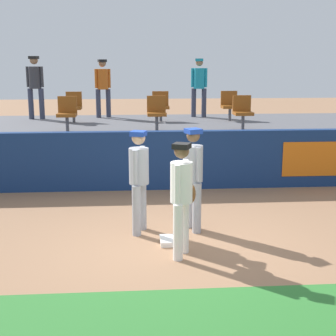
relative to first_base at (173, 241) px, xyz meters
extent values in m
plane|color=#936B4C|center=(0.09, -0.05, -0.04)|extent=(60.00, 60.00, 0.00)
cube|color=white|center=(0.00, 0.00, 0.00)|extent=(0.40, 0.40, 0.08)
cylinder|color=white|center=(0.14, -0.39, 0.38)|extent=(0.14, 0.14, 0.83)
cylinder|color=white|center=(0.02, -0.67, 0.38)|extent=(0.14, 0.14, 0.83)
cylinder|color=white|center=(0.08, -0.53, 1.08)|extent=(0.42, 0.42, 0.59)
sphere|color=brown|center=(0.08, -0.53, 1.54)|extent=(0.22, 0.22, 0.22)
cube|color=black|center=(0.08, -0.53, 1.61)|extent=(0.30, 0.30, 0.08)
cylinder|color=white|center=(0.15, -0.35, 1.10)|extent=(0.09, 0.09, 0.55)
cylinder|color=white|center=(0.00, -0.71, 1.10)|extent=(0.09, 0.09, 0.55)
ellipsoid|color=brown|center=(0.24, -0.39, 0.87)|extent=(0.19, 0.23, 0.28)
cylinder|color=#9EA3AD|center=(-0.46, 0.69, 0.38)|extent=(0.14, 0.14, 0.84)
cylinder|color=#9EA3AD|center=(-0.56, 0.40, 0.38)|extent=(0.14, 0.14, 0.84)
cylinder|color=#9EA3AD|center=(-0.51, 0.54, 1.10)|extent=(0.42, 0.42, 0.60)
sphere|color=tan|center=(-0.51, 0.54, 1.57)|extent=(0.22, 0.22, 0.22)
cube|color=#193899|center=(-0.51, 0.54, 1.64)|extent=(0.30, 0.30, 0.08)
cylinder|color=#9EA3AD|center=(-0.45, 0.73, 1.12)|extent=(0.09, 0.09, 0.56)
cylinder|color=#9EA3AD|center=(-0.58, 0.36, 1.12)|extent=(0.09, 0.09, 0.56)
cylinder|color=#9EA3AD|center=(0.33, 0.74, 0.39)|extent=(0.15, 0.15, 0.86)
cylinder|color=#9EA3AD|center=(0.44, 0.45, 0.39)|extent=(0.15, 0.15, 0.86)
cylinder|color=#9EA3AD|center=(0.39, 0.60, 1.12)|extent=(0.43, 0.43, 0.60)
sphere|color=brown|center=(0.39, 0.60, 1.59)|extent=(0.22, 0.22, 0.22)
cube|color=#193899|center=(0.39, 0.60, 1.66)|extent=(0.30, 0.30, 0.08)
cylinder|color=#9EA3AD|center=(0.31, 0.79, 1.14)|extent=(0.09, 0.09, 0.56)
cylinder|color=#9EA3AD|center=(0.46, 0.41, 1.14)|extent=(0.09, 0.09, 0.56)
cube|color=navy|center=(0.09, 3.39, 0.62)|extent=(18.00, 0.24, 1.31)
cube|color=orange|center=(3.51, 3.26, 0.62)|extent=(1.50, 0.02, 0.79)
cube|color=#59595E|center=(0.09, 5.96, 0.53)|extent=(18.00, 4.80, 1.14)
cylinder|color=#4C4C51|center=(-2.19, 4.76, 1.30)|extent=(0.08, 0.08, 0.40)
cube|color=#8C4714|center=(-2.19, 4.76, 1.50)|extent=(0.46, 0.44, 0.08)
cube|color=#8C4714|center=(-2.19, 4.95, 1.74)|extent=(0.46, 0.06, 0.40)
cylinder|color=#4C4C51|center=(0.01, 4.76, 1.30)|extent=(0.08, 0.08, 0.40)
cube|color=#8C4714|center=(0.01, 4.76, 1.50)|extent=(0.47, 0.44, 0.08)
cube|color=#8C4714|center=(0.01, 4.95, 1.74)|extent=(0.47, 0.06, 0.40)
cylinder|color=#4C4C51|center=(0.22, 6.56, 1.30)|extent=(0.08, 0.08, 0.40)
cube|color=#8C4714|center=(0.22, 6.56, 1.50)|extent=(0.46, 0.44, 0.08)
cube|color=#8C4714|center=(0.22, 6.75, 1.74)|extent=(0.46, 0.06, 0.40)
cylinder|color=#4C4C51|center=(2.20, 6.56, 1.30)|extent=(0.08, 0.08, 0.40)
cube|color=#8C4714|center=(2.20, 6.56, 1.50)|extent=(0.47, 0.44, 0.08)
cube|color=#8C4714|center=(2.20, 6.75, 1.74)|extent=(0.47, 0.06, 0.40)
cylinder|color=#4C4C51|center=(2.17, 4.76, 1.30)|extent=(0.08, 0.08, 0.40)
cube|color=#8C4714|center=(2.17, 4.76, 1.50)|extent=(0.46, 0.44, 0.08)
cube|color=#8C4714|center=(2.17, 4.95, 1.74)|extent=(0.46, 0.06, 0.40)
cylinder|color=#4C4C51|center=(-2.23, 6.56, 1.30)|extent=(0.08, 0.08, 0.40)
cube|color=#8C4714|center=(-2.23, 6.56, 1.50)|extent=(0.44, 0.44, 0.08)
cube|color=#8C4714|center=(-2.23, 6.75, 1.74)|extent=(0.44, 0.06, 0.40)
cylinder|color=#33384C|center=(1.60, 7.60, 1.53)|extent=(0.15, 0.15, 0.86)
cylinder|color=#33384C|center=(1.29, 7.65, 1.53)|extent=(0.15, 0.15, 0.86)
cylinder|color=teal|center=(1.45, 7.62, 2.26)|extent=(0.38, 0.38, 0.61)
sphere|color=#8C6647|center=(1.45, 7.62, 2.74)|extent=(0.23, 0.23, 0.23)
cube|color=teal|center=(1.45, 7.62, 2.81)|extent=(0.27, 0.27, 0.08)
cylinder|color=teal|center=(1.65, 7.59, 2.28)|extent=(0.09, 0.09, 0.57)
cylinder|color=teal|center=(1.25, 7.65, 2.28)|extent=(0.09, 0.09, 0.57)
cylinder|color=#33384C|center=(-1.31, 7.74, 1.52)|extent=(0.14, 0.14, 0.85)
cylinder|color=#33384C|center=(-1.60, 7.66, 1.52)|extent=(0.14, 0.14, 0.85)
cylinder|color=#BF5919|center=(-1.46, 7.70, 2.25)|extent=(0.41, 0.41, 0.60)
sphere|color=#8C6647|center=(-1.46, 7.70, 2.71)|extent=(0.22, 0.22, 0.22)
cube|color=black|center=(-1.46, 7.70, 2.79)|extent=(0.29, 0.29, 0.08)
cylinder|color=#BF5919|center=(-1.27, 7.75, 2.26)|extent=(0.09, 0.09, 0.56)
cylinder|color=#BF5919|center=(-1.65, 7.65, 2.26)|extent=(0.09, 0.09, 0.56)
cylinder|color=#33384C|center=(-3.24, 7.38, 1.54)|extent=(0.15, 0.15, 0.89)
cylinder|color=#33384C|center=(-3.56, 7.43, 1.54)|extent=(0.15, 0.15, 0.89)
cylinder|color=#333338|center=(-3.40, 7.40, 2.31)|extent=(0.39, 0.39, 0.63)
sphere|color=#8C6647|center=(-3.40, 7.40, 2.80)|extent=(0.23, 0.23, 0.23)
cube|color=black|center=(-3.40, 7.40, 2.88)|extent=(0.28, 0.28, 0.08)
cylinder|color=#333338|center=(-3.19, 7.37, 2.33)|extent=(0.09, 0.09, 0.59)
cylinder|color=#333338|center=(-3.61, 7.43, 2.33)|extent=(0.09, 0.09, 0.59)
camera|label=1|loc=(-0.63, -7.31, 2.79)|focal=52.39mm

